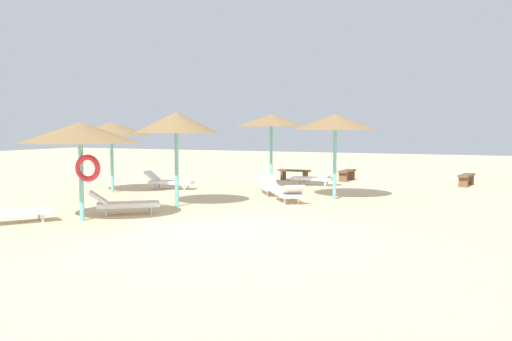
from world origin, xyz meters
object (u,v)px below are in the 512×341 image
parasol_2 (111,129)px  lounger_5 (316,178)px  lounger_4 (288,193)px  bench_1 (466,178)px  lounger_1 (123,203)px  lounger_2 (168,181)px  parasol_4 (335,122)px  parasol_3 (80,133)px  lounger_3 (10,211)px  lounger_0 (270,186)px  bench_2 (347,173)px  parasol_1 (176,123)px  parasol_0 (271,121)px  bench_0 (294,173)px

parasol_2 → lounger_5: parasol_2 is taller
lounger_4 → bench_1: bearing=57.3°
lounger_1 → bench_1: 14.46m
lounger_1 → lounger_2: bearing=111.7°
parasol_4 → parasol_3: bearing=-125.0°
lounger_3 → lounger_5: bearing=70.8°
parasol_4 → lounger_0: size_ratio=1.46×
lounger_0 → bench_2: lounger_0 is taller
lounger_1 → lounger_2: lounger_2 is taller
parasol_2 → lounger_0: (5.54, 1.88, -2.04)m
parasol_1 → bench_2: size_ratio=1.89×
parasol_2 → bench_2: bearing=49.6°
lounger_1 → lounger_5: lounger_5 is taller
lounger_4 → lounger_5: 5.47m
parasol_0 → lounger_4: bearing=-60.6°
bench_0 → parasol_4: bearing=-58.6°
lounger_2 → bench_0: size_ratio=1.30×
parasol_0 → bench_0: (-0.24, 3.35, -2.33)m
parasol_1 → bench_2: parasol_1 is taller
bench_2 → parasol_1: bearing=-104.4°
lounger_0 → bench_2: 6.23m
bench_0 → bench_2: (2.26, 0.76, 0.00)m
parasol_0 → lounger_4: parasol_0 is taller
parasol_0 → lounger_2: bearing=-149.0°
lounger_3 → bench_1: 17.37m
lounger_4 → bench_0: 7.57m
parasol_1 → parasol_2: size_ratio=0.98×
parasol_2 → parasol_4: size_ratio=1.02×
parasol_0 → parasol_2: (-4.77, -3.87, -0.32)m
lounger_0 → lounger_2: (-4.26, -0.11, 0.01)m
lounger_5 → parasol_3: bearing=-104.6°
parasol_3 → lounger_4: (3.64, 5.46, -1.96)m
bench_0 → parasol_0: bearing=-85.9°
parasol_1 → lounger_2: size_ratio=1.45×
lounger_5 → bench_2: size_ratio=1.27×
parasol_4 → lounger_5: parasol_4 is taller
lounger_4 → lounger_5: bearing=98.5°
parasol_2 → bench_2: 10.67m
lounger_2 → lounger_4: (5.65, -1.73, -0.01)m
lounger_1 → bench_0: size_ratio=1.24×
parasol_0 → parasol_3: (-1.48, -9.29, -0.40)m
parasol_0 → lounger_4: (2.16, -3.83, -2.36)m
lounger_4 → lounger_5: (-0.81, 5.41, 0.01)m
parasol_0 → parasol_3: size_ratio=0.97×
parasol_1 → lounger_1: size_ratio=1.53×
parasol_4 → parasol_0: bearing=143.5°
parasol_0 → lounger_1: parasol_0 is taller
parasol_0 → lounger_3: bearing=-105.2°
lounger_4 → bench_0: size_ratio=1.27×
parasol_1 → parasol_3: parasol_1 is taller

